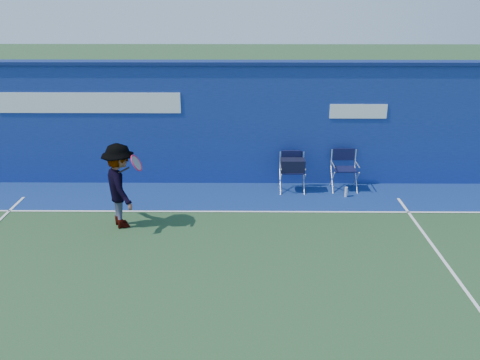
{
  "coord_description": "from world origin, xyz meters",
  "views": [
    {
      "loc": [
        0.8,
        -7.23,
        4.72
      ],
      "look_at": [
        0.72,
        2.6,
        1.0
      ],
      "focal_mm": 38.0,
      "sensor_mm": 36.0,
      "label": 1
    }
  ],
  "objects_px": {
    "tennis_player": "(120,186)",
    "water_bottle": "(346,192)",
    "directors_chair_right": "(344,178)",
    "directors_chair_left": "(292,175)"
  },
  "relations": [
    {
      "from": "directors_chair_left",
      "to": "directors_chair_right",
      "type": "relative_size",
      "value": 0.98
    },
    {
      "from": "directors_chair_left",
      "to": "water_bottle",
      "type": "bearing_deg",
      "value": -16.04
    },
    {
      "from": "directors_chair_left",
      "to": "tennis_player",
      "type": "bearing_deg",
      "value": -152.13
    },
    {
      "from": "directors_chair_left",
      "to": "directors_chair_right",
      "type": "distance_m",
      "value": 1.31
    },
    {
      "from": "tennis_player",
      "to": "directors_chair_right",
      "type": "bearing_deg",
      "value": 22.52
    },
    {
      "from": "water_bottle",
      "to": "tennis_player",
      "type": "relative_size",
      "value": 0.14
    },
    {
      "from": "tennis_player",
      "to": "water_bottle",
      "type": "bearing_deg",
      "value": 17.81
    },
    {
      "from": "directors_chair_right",
      "to": "water_bottle",
      "type": "height_order",
      "value": "directors_chair_right"
    },
    {
      "from": "water_bottle",
      "to": "tennis_player",
      "type": "height_order",
      "value": "tennis_player"
    },
    {
      "from": "directors_chair_left",
      "to": "directors_chair_right",
      "type": "height_order",
      "value": "directors_chair_right"
    }
  ]
}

